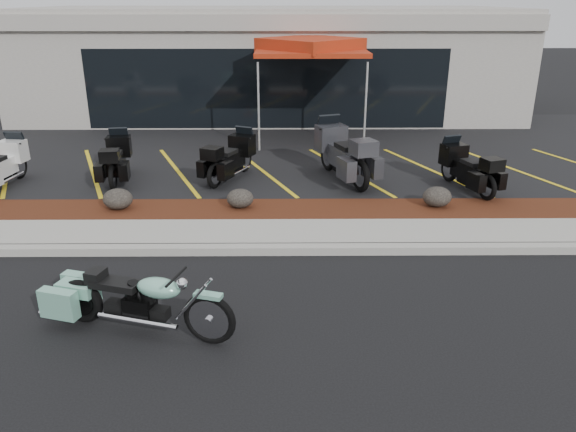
{
  "coord_description": "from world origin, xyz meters",
  "views": [
    {
      "loc": [
        0.54,
        -8.38,
        4.35
      ],
      "look_at": [
        0.62,
        1.2,
        0.61
      ],
      "focal_mm": 35.0,
      "sensor_mm": 36.0,
      "label": 1
    }
  ],
  "objects_px": {
    "hero_cruiser": "(209,312)",
    "popup_canopy": "(310,48)",
    "touring_white": "(17,155)",
    "traffic_cone": "(240,139)"
  },
  "relations": [
    {
      "from": "hero_cruiser",
      "to": "popup_canopy",
      "type": "height_order",
      "value": "popup_canopy"
    },
    {
      "from": "traffic_cone",
      "to": "popup_canopy",
      "type": "xyz_separation_m",
      "value": [
        2.14,
        1.03,
        2.56
      ]
    },
    {
      "from": "hero_cruiser",
      "to": "popup_canopy",
      "type": "bearing_deg",
      "value": 97.56
    },
    {
      "from": "popup_canopy",
      "to": "traffic_cone",
      "type": "bearing_deg",
      "value": -138.53
    },
    {
      "from": "touring_white",
      "to": "popup_canopy",
      "type": "bearing_deg",
      "value": -52.11
    },
    {
      "from": "hero_cruiser",
      "to": "popup_canopy",
      "type": "relative_size",
      "value": 0.69
    },
    {
      "from": "touring_white",
      "to": "traffic_cone",
      "type": "distance_m",
      "value": 6.13
    },
    {
      "from": "hero_cruiser",
      "to": "traffic_cone",
      "type": "relative_size",
      "value": 6.21
    },
    {
      "from": "touring_white",
      "to": "popup_canopy",
      "type": "distance_m",
      "value": 8.77
    },
    {
      "from": "touring_white",
      "to": "traffic_cone",
      "type": "xyz_separation_m",
      "value": [
        5.22,
        3.21,
        -0.37
      ]
    }
  ]
}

